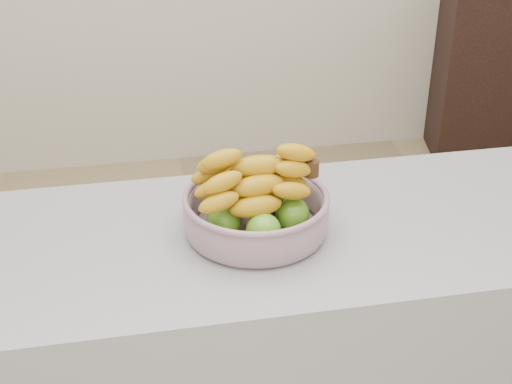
% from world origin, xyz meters
% --- Properties ---
extents(counter, '(2.00, 0.60, 0.90)m').
position_xyz_m(counter, '(0.00, -0.26, 0.45)').
color(counter, '#9998A0').
rests_on(counter, ground).
extents(cabinet, '(0.58, 0.50, 0.91)m').
position_xyz_m(cabinet, '(1.65, 1.78, 0.45)').
color(cabinet, black).
rests_on(cabinet, ground).
extents(fruit_bowl, '(0.32, 0.32, 0.19)m').
position_xyz_m(fruit_bowl, '(-0.00, -0.26, 0.96)').
color(fruit_bowl, '#A5ADC6').
rests_on(fruit_bowl, counter).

